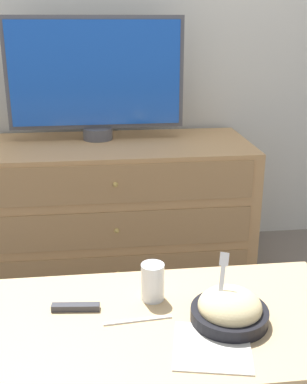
% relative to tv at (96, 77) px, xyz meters
% --- Properties ---
extents(ground_plane, '(12.00, 12.00, 0.00)m').
position_rel_tv_xyz_m(ground_plane, '(-0.08, 0.22, -0.98)').
color(ground_plane, '#70665B').
extents(wall_back, '(12.00, 0.05, 2.60)m').
position_rel_tv_xyz_m(wall_back, '(-0.08, 0.24, 0.32)').
color(wall_back, silver).
rests_on(wall_back, ground_plane).
extents(dresser, '(1.36, 0.60, 0.67)m').
position_rel_tv_xyz_m(dresser, '(0.07, -0.10, -0.64)').
color(dresser, tan).
rests_on(dresser, ground_plane).
extents(tv, '(0.86, 0.15, 0.59)m').
position_rel_tv_xyz_m(tv, '(0.00, 0.00, 0.00)').
color(tv, '#515156').
rests_on(tv, dresser).
extents(coffee_table, '(1.03, 0.54, 0.48)m').
position_rel_tv_xyz_m(coffee_table, '(0.16, -1.31, -0.57)').
color(coffee_table, tan).
rests_on(coffee_table, ground_plane).
extents(takeout_bowl, '(0.21, 0.21, 0.18)m').
position_rel_tv_xyz_m(takeout_bowl, '(0.33, -1.34, -0.47)').
color(takeout_bowl, black).
rests_on(takeout_bowl, coffee_table).
extents(drink_cup, '(0.07, 0.07, 0.11)m').
position_rel_tv_xyz_m(drink_cup, '(0.14, -1.20, -0.45)').
color(drink_cup, beige).
rests_on(drink_cup, coffee_table).
extents(napkin, '(0.22, 0.22, 0.00)m').
position_rel_tv_xyz_m(napkin, '(0.26, -1.44, -0.50)').
color(napkin, silver).
rests_on(napkin, coffee_table).
extents(knife, '(0.19, 0.03, 0.01)m').
position_rel_tv_xyz_m(knife, '(0.09, -1.31, -0.50)').
color(knife, white).
rests_on(knife, coffee_table).
extents(remote_control, '(0.14, 0.04, 0.02)m').
position_rel_tv_xyz_m(remote_control, '(-0.08, -1.24, -0.49)').
color(remote_control, '#38383D').
rests_on(remote_control, coffee_table).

